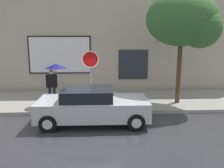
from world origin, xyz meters
TOP-DOWN VIEW (x-y plane):
  - ground_plane at (0.00, 0.00)m, footprint 60.00×60.00m
  - sidewalk at (0.00, 3.00)m, footprint 20.00×4.00m
  - building_facade at (-0.02, 5.50)m, footprint 20.00×0.67m
  - parked_car at (0.08, 0.02)m, footprint 4.22×1.93m
  - pedestrian_with_umbrella at (-1.76, 2.14)m, footprint 0.96×0.96m
  - street_tree at (4.33, 2.19)m, footprint 3.32×2.82m
  - stop_sign at (-0.04, 1.56)m, footprint 0.76×0.10m

SIDE VIEW (x-z plane):
  - ground_plane at x=0.00m, z-range 0.00..0.00m
  - sidewalk at x=0.00m, z-range 0.00..0.15m
  - parked_car at x=0.08m, z-range 0.00..1.39m
  - pedestrian_with_umbrella at x=-1.76m, z-range 0.72..2.69m
  - stop_sign at x=-0.04m, z-range 0.68..3.28m
  - building_facade at x=-0.02m, z-range -0.02..6.98m
  - street_tree at x=4.33m, z-range 1.43..6.66m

